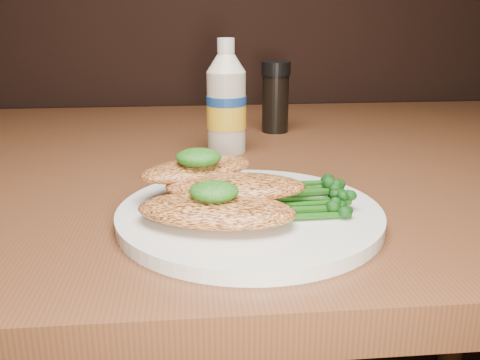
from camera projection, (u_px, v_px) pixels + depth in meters
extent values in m
cylinder|color=white|center=(250.00, 215.00, 0.50)|extent=(0.25, 0.25, 0.01)
ellipsoid|color=#E28C48|center=(216.00, 210.00, 0.47)|extent=(0.16, 0.11, 0.02)
ellipsoid|color=#E28C48|center=(235.00, 187.00, 0.50)|extent=(0.14, 0.08, 0.02)
ellipsoid|color=#E28C48|center=(197.00, 169.00, 0.54)|extent=(0.14, 0.11, 0.02)
ellipsoid|color=black|center=(214.00, 191.00, 0.47)|extent=(0.05, 0.05, 0.02)
ellipsoid|color=black|center=(198.00, 157.00, 0.52)|extent=(0.05, 0.05, 0.02)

